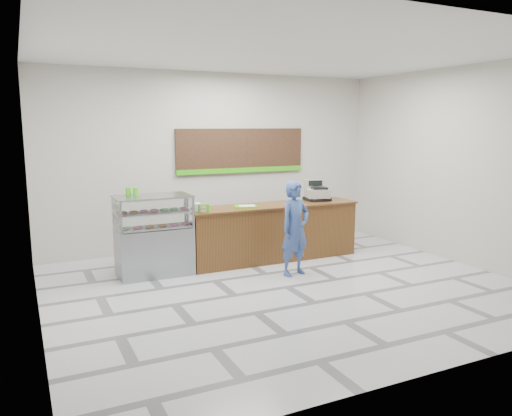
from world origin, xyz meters
name	(u,v)px	position (x,y,z in m)	size (l,w,h in m)	color
floor	(287,287)	(0.00, 0.00, 0.00)	(7.00, 7.00, 0.00)	silver
back_wall	(216,161)	(0.00, 3.00, 1.75)	(7.00, 7.00, 0.00)	beige
ceiling	(290,52)	(0.00, 0.00, 3.50)	(7.00, 7.00, 0.00)	silver
sales_counter	(273,232)	(0.55, 1.55, 0.52)	(3.26, 0.76, 1.03)	brown
display_case	(154,235)	(-1.67, 1.55, 0.68)	(1.22, 0.72, 1.33)	gray
menu_board	(242,151)	(0.55, 2.96, 1.93)	(2.80, 0.06, 0.90)	black
cash_register	(317,193)	(1.55, 1.64, 1.18)	(0.52, 0.53, 0.39)	black
card_terminal	(299,203)	(1.02, 1.41, 1.05)	(0.08, 0.16, 0.04)	black
serving_tray	(246,206)	(-0.01, 1.52, 1.04)	(0.45, 0.39, 0.02)	#39D200
napkin_box	(195,207)	(-0.95, 1.52, 1.09)	(0.15, 0.15, 0.13)	white
straw_cup	(195,207)	(-0.95, 1.53, 1.10)	(0.09, 0.09, 0.13)	silver
promo_box	(204,208)	(-0.89, 1.29, 1.10)	(0.17, 0.11, 0.15)	#3ABD12
donut_decal	(288,204)	(0.86, 1.53, 1.03)	(0.16, 0.16, 0.00)	pink
green_cup_left	(128,192)	(-2.02, 1.72, 1.40)	(0.09, 0.09, 0.13)	#3ABD12
green_cup_right	(136,192)	(-1.92, 1.64, 1.40)	(0.09, 0.09, 0.13)	#3ABD12
customer	(295,228)	(0.43, 0.54, 0.78)	(0.57, 0.38, 1.57)	#354F8F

